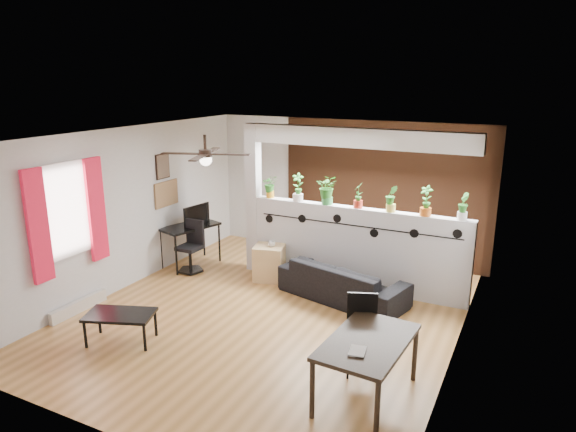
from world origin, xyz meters
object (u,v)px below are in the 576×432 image
Objects in this scene: folding_chair at (362,326)px; office_chair at (192,250)px; potted_plant_4 at (391,198)px; cube_shelf at (269,263)px; sofa at (343,282)px; coffee_table at (120,316)px; computer_desk at (190,229)px; potted_plant_2 at (327,189)px; dining_table at (368,346)px; potted_plant_1 at (298,186)px; ceiling_fan at (205,156)px; potted_plant_6 at (463,206)px; potted_plant_5 at (426,200)px; potted_plant_3 at (358,195)px; potted_plant_0 at (270,186)px; cup at (272,244)px.

office_chair is at bearing 155.66° from folding_chair.
cube_shelf is at bearing -170.11° from potted_plant_4.
coffee_table is (-2.12, -2.55, 0.08)m from sofa.
computer_desk is 2.89m from coffee_table.
potted_plant_2 is at bearing 121.37° from folding_chair.
dining_table is (0.58, -2.82, -0.95)m from potted_plant_4.
folding_chair is (2.29, -1.94, 0.25)m from cube_shelf.
dining_table is at bearing -52.60° from potted_plant_1.
potted_plant_2 is (1.07, 1.80, -0.71)m from ceiling_fan.
cube_shelf is (-3.00, -0.34, -1.26)m from potted_plant_6.
dining_table is (0.05, -2.82, -0.97)m from potted_plant_5.
potted_plant_6 is 0.67× the size of cube_shelf.
sofa is at bearing -3.36° from computer_desk.
potted_plant_6 is (2.63, -0.00, -0.03)m from potted_plant_1.
potted_plant_3 is 0.88× the size of potted_plant_5.
coffee_table is at bearing -117.61° from potted_plant_2.
cube_shelf reaches higher than sofa.
potted_plant_4 reaches higher than potted_plant_3.
potted_plant_6 is 4.97m from coffee_table.
potted_plant_0 is 1.31m from cube_shelf.
coffee_table is (-3.19, -3.08, -1.23)m from potted_plant_5.
coffee_table is (-1.08, -3.08, -1.24)m from potted_plant_1.
potted_plant_1 is 1.06m from cup.
ceiling_fan is at bearing 52.67° from sofa.
potted_plant_6 reaches higher than folding_chair.
office_chair is at bearing -154.26° from potted_plant_0.
potted_plant_5 is at bearing -7.13° from cube_shelf.
potted_plant_0 is at bearing 180.00° from potted_plant_1.
potted_plant_3 is 0.98× the size of potted_plant_4.
potted_plant_2 is 1.05m from potted_plant_4.
potted_plant_1 is at bearing 180.00° from potted_plant_4.
potted_plant_6 is at bearing 6.57° from cup.
potted_plant_3 is 3.20m from computer_desk.
ceiling_fan is 1.99× the size of cube_shelf.
dining_table is at bearing -88.96° from potted_plant_5.
ceiling_fan is 3.73m from potted_plant_6.
ceiling_fan reaches higher than cup.
potted_plant_3 reaches higher than potted_plant_6.
office_chair is at bearing 175.72° from cube_shelf.
potted_plant_0 is 0.94× the size of potted_plant_4.
potted_plant_2 reaches higher than potted_plant_3.
potted_plant_3 is at bearing 48.37° from ceiling_fan.
cup is (-2.43, -0.34, -0.95)m from potted_plant_5.
cube_shelf is 3.56m from dining_table.
potted_plant_3 is 1.05m from potted_plant_5.
potted_plant_3 reaches higher than dining_table.
potted_plant_0 is 0.43× the size of office_chair.
ceiling_fan reaches higher than potted_plant_3.
potted_plant_2 is (0.53, -0.00, 0.01)m from potted_plant_1.
potted_plant_5 reaches higher than dining_table.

